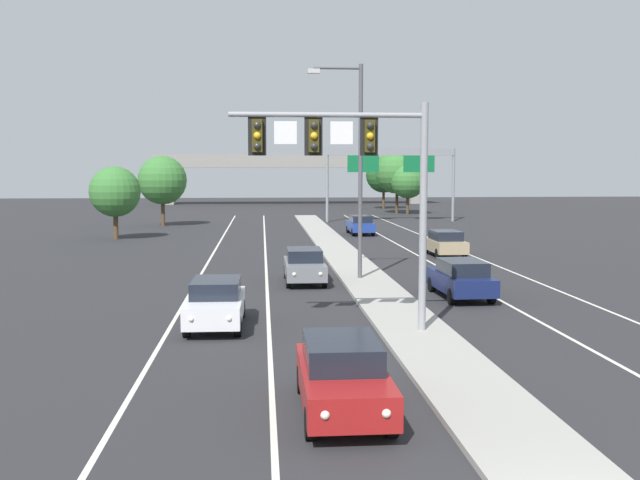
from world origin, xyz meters
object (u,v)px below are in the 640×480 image
street_lamp_median (356,159)px  tree_far_right_c (408,181)px  car_receding_navy (461,278)px  tree_far_left_a (162,180)px  car_oncoming_white (216,302)px  overhead_signal_mast (356,163)px  car_oncoming_grey (304,265)px  car_receding_tan (445,243)px  car_receding_blue (360,225)px  highway_sign_gantry (391,161)px  tree_far_left_b (115,192)px  tree_far_right_b (397,172)px  car_oncoming_red (342,375)px  tree_far_right_a (384,175)px

street_lamp_median → tree_far_right_c: size_ratio=1.63×
car_receding_navy → tree_far_right_c: (9.22, 56.25, 3.18)m
tree_far_left_a → car_oncoming_white: bearing=-80.2°
overhead_signal_mast → car_oncoming_grey: overhead_signal_mast is taller
car_receding_tan → car_receding_blue: same height
tree_far_left_a → overhead_signal_mast: bearing=-75.2°
highway_sign_gantry → tree_far_left_b: highway_sign_gantry is taller
car_oncoming_grey → tree_far_left_a: size_ratio=0.68×
car_receding_blue → car_receding_navy: bearing=-89.7°
car_receding_blue → overhead_signal_mast: bearing=-98.0°
highway_sign_gantry → street_lamp_median: bearing=-102.6°
car_receding_navy → tree_far_right_c: 57.09m
car_oncoming_white → tree_far_right_b: (17.96, 62.68, 4.25)m
car_oncoming_red → tree_far_right_a: tree_far_right_a is taller
car_oncoming_white → tree_far_right_b: bearing=74.0°
overhead_signal_mast → tree_far_left_a: size_ratio=1.09×
overhead_signal_mast → tree_far_right_b: (13.46, 64.41, -0.39)m
car_oncoming_grey → car_receding_navy: same height
car_oncoming_grey → car_receding_blue: same height
car_receding_navy → tree_far_right_b: (8.24, 57.96, 4.25)m
overhead_signal_mast → tree_far_left_a: (-12.25, 46.47, -1.15)m
car_oncoming_white → car_receding_tan: size_ratio=1.00×
car_oncoming_red → car_oncoming_white: (-3.28, 8.94, 0.00)m
tree_far_right_a → tree_far_right_c: 12.41m
overhead_signal_mast → car_receding_blue: size_ratio=1.60×
street_lamp_median → tree_far_right_a: street_lamp_median is taller
car_receding_tan → car_oncoming_grey: bearing=-133.3°
tree_far_right_b → car_oncoming_white: bearing=-106.0°
car_receding_navy → car_receding_blue: bearing=90.3°
tree_far_left_b → tree_far_left_a: bearing=82.2°
tree_far_right_a → tree_far_right_c: (0.80, -12.37, -0.62)m
car_oncoming_grey → tree_far_left_a: bearing=107.6°
car_receding_blue → tree_far_left_a: size_ratio=0.68×
highway_sign_gantry → car_receding_blue: bearing=-109.4°
car_oncoming_white → tree_far_right_a: bearing=76.1°
car_oncoming_red → tree_far_right_a: 83.70m
street_lamp_median → highway_sign_gantry: street_lamp_median is taller
car_receding_tan → tree_far_left_b: size_ratio=0.81×
street_lamp_median → car_oncoming_white: size_ratio=2.23×
overhead_signal_mast → street_lamp_median: street_lamp_median is taller
tree_far_left_b → tree_far_right_a: size_ratio=0.78×
car_receding_tan → tree_far_right_b: size_ratio=0.58×
highway_sign_gantry → tree_far_right_a: (3.47, 24.68, -1.54)m
tree_far_left_b → street_lamp_median: bearing=-54.9°
highway_sign_gantry → tree_far_left_a: size_ratio=2.01×
car_oncoming_grey → tree_far_right_a: 65.81m
tree_far_right_c → car_receding_tan: bearing=-98.4°
car_oncoming_red → car_receding_navy: bearing=64.8°
tree_far_left_b → tree_far_right_a: 50.04m
car_receding_tan → tree_far_right_a: bearing=84.3°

